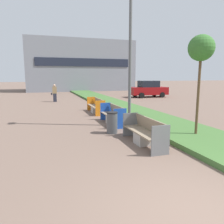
{
  "coord_description": "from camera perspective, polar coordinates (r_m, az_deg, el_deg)",
  "views": [
    {
      "loc": [
        -2.47,
        -2.83,
        2.41
      ],
      "look_at": [
        0.9,
        7.49,
        0.6
      ],
      "focal_mm": 35.0,
      "sensor_mm": 36.0,
      "label": 1
    }
  ],
  "objects": [
    {
      "name": "bench_grey_frame",
      "position": [
        7.84,
        8.42,
        -5.66
      ],
      "size": [
        0.65,
        2.39,
        0.94
      ],
      "color": "#ADA8A0",
      "rests_on": "ground"
    },
    {
      "name": "bench_orange_frame",
      "position": [
        14.34,
        -4.14,
        1.29
      ],
      "size": [
        0.65,
        2.48,
        0.94
      ],
      "color": "#ADA8A0",
      "rests_on": "ground"
    },
    {
      "name": "parked_car_distant",
      "position": [
        25.2,
        9.49,
        5.93
      ],
      "size": [
        4.3,
        2.0,
        1.86
      ],
      "rotation": [
        0.0,
        0.0,
        -0.06
      ],
      "color": "maroon",
      "rests_on": "ground"
    },
    {
      "name": "ground_plane",
      "position": [
        4.46,
        21.11,
        -23.88
      ],
      "size": [
        180.0,
        180.0,
        0.0
      ],
      "primitive_type": "plane",
      "color": "brown"
    },
    {
      "name": "bench_blue_frame",
      "position": [
        11.02,
        0.25,
        -1.18
      ],
      "size": [
        0.65,
        2.3,
        0.94
      ],
      "color": "#ADA8A0",
      "rests_on": "ground"
    },
    {
      "name": "sapling_tree_near",
      "position": [
        8.93,
        22.26,
        14.84
      ],
      "size": [
        0.96,
        0.96,
        3.89
      ],
      "color": "brown",
      "rests_on": "ground"
    },
    {
      "name": "street_lamp_post",
      "position": [
        10.58,
        4.82,
        19.6
      ],
      "size": [
        0.24,
        0.44,
        7.79
      ],
      "color": "#56595B",
      "rests_on": "ground"
    },
    {
      "name": "pedestrian_walking",
      "position": [
        21.05,
        -14.77,
        4.83
      ],
      "size": [
        0.53,
        0.24,
        1.63
      ],
      "color": "#232633",
      "rests_on": "ground"
    },
    {
      "name": "building_backdrop",
      "position": [
        37.51,
        -8.32,
        11.79
      ],
      "size": [
        16.94,
        7.29,
        8.0
      ],
      "color": "gray",
      "rests_on": "ground"
    },
    {
      "name": "planter_grass_strip",
      "position": [
        16.05,
        2.8,
        1.14
      ],
      "size": [
        2.8,
        120.0,
        0.18
      ],
      "color": "#426B33",
      "rests_on": "ground"
    },
    {
      "name": "litter_bin",
      "position": [
        9.2,
        0.02,
        -2.79
      ],
      "size": [
        0.47,
        0.47,
        0.91
      ],
      "color": "#4C4F51",
      "rests_on": "ground"
    }
  ]
}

